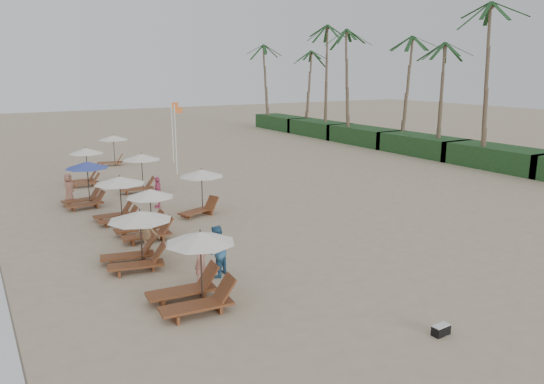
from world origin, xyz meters
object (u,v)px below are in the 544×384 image
beachgoer_mid_a (216,251)px  beachgoer_far_a (158,192)px  lounger_station_2 (145,216)px  beachgoer_mid_b (148,233)px  lounger_station_1 (135,239)px  inland_station_2 (112,146)px  inland_station_1 (139,169)px  lounger_station_4 (84,184)px  flag_pole_near (176,136)px  beachgoer_near (201,259)px  lounger_station_5 (84,166)px  beachgoer_far_b (68,188)px  lounger_station_3 (117,196)px  lounger_station_0 (192,275)px  duffel_bag (441,330)px  inland_station_0 (199,187)px

beachgoer_mid_a → beachgoer_far_a: 10.24m
lounger_station_2 → beachgoer_mid_b: lounger_station_2 is taller
lounger_station_1 → beachgoer_mid_a: (2.15, -2.38, -0.15)m
lounger_station_2 → inland_station_2: size_ratio=0.98×
inland_station_1 → inland_station_2: size_ratio=1.03×
lounger_station_4 → flag_pole_near: bearing=38.7°
beachgoer_mid_a → inland_station_1: bearing=-130.9°
beachgoer_mid_b → lounger_station_2: bearing=-65.5°
beachgoer_near → lounger_station_1: bearing=78.7°
lounger_station_5 → beachgoer_near: size_ratio=1.48×
beachgoer_near → beachgoer_far_b: (-1.88, 13.75, 0.00)m
lounger_station_1 → lounger_station_2: (1.34, 3.15, -0.11)m
lounger_station_3 → inland_station_2: (3.65, 15.57, 0.20)m
lounger_station_0 → beachgoer_far_b: size_ratio=1.69×
lounger_station_1 → beachgoer_near: (1.51, -2.50, -0.26)m
lounger_station_0 → duffel_bag: (5.14, -5.11, -0.88)m
inland_station_1 → beachgoer_far_b: (-4.10, -0.56, -0.59)m
lounger_station_4 → duffel_bag: bearing=-74.2°
lounger_station_5 → beachgoer_mid_b: lounger_station_5 is taller
beachgoer_mid_b → duffel_bag: (4.75, -10.75, -0.60)m
lounger_station_5 → duffel_bag: size_ratio=4.45×
beachgoer_mid_b → lounger_station_5: bearing=-53.1°
lounger_station_2 → beachgoer_mid_b: 1.77m
lounger_station_3 → inland_station_0: size_ratio=0.92×
lounger_station_5 → beachgoer_mid_b: bearing=-91.5°
lounger_station_3 → inland_station_1: inland_station_1 is taller
lounger_station_0 → beachgoer_mid_b: 5.66m
lounger_station_0 → lounger_station_3: (0.44, 10.34, 0.23)m
lounger_station_4 → beachgoer_far_a: bearing=-33.3°
beachgoer_near → duffel_bag: size_ratio=2.99×
inland_station_0 → flag_pole_near: flag_pole_near is taller
inland_station_1 → inland_station_2: same height
lounger_station_1 → inland_station_1: size_ratio=1.00×
lounger_station_2 → beachgoer_mid_a: bearing=-81.6°
inland_station_0 → beachgoer_mid_a: (-2.69, -7.81, -0.48)m
lounger_station_4 → duffel_bag: lounger_station_4 is taller
beachgoer_far_b → beachgoer_mid_a: bearing=-138.9°
lounger_station_4 → beachgoer_far_a: (3.26, -2.14, -0.38)m
lounger_station_1 → beachgoer_mid_b: size_ratio=1.79×
beachgoer_mid_b → flag_pole_near: bearing=-76.3°
beachgoer_near → duffel_bag: beachgoer_near is taller
inland_station_1 → flag_pole_near: flag_pole_near is taller
beachgoer_mid_a → beachgoer_far_b: size_ratio=1.14×
beachgoer_mid_a → duffel_bag: (3.51, -6.92, -0.77)m
lounger_station_1 → lounger_station_5: bearing=85.2°
lounger_station_3 → lounger_station_4: (-0.75, 3.77, -0.04)m
inland_station_1 → inland_station_0: bearing=-80.2°
beachgoer_far_b → beachgoer_far_a: bearing=-101.4°
inland_station_1 → beachgoer_near: size_ratio=1.68×
beachgoer_far_a → beachgoer_far_b: size_ratio=1.03×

